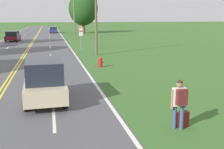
% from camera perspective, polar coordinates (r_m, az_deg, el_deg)
% --- Properties ---
extents(hitchhiker_person, '(0.61, 0.44, 1.80)m').
position_cam_1_polar(hitchhiker_person, '(10.11, 13.56, -4.98)').
color(hitchhiker_person, '#38476B').
rests_on(hitchhiker_person, ground).
extents(suitcase, '(0.46, 0.17, 0.63)m').
position_cam_1_polar(suitcase, '(10.62, 14.19, -8.81)').
color(suitcase, maroon).
rests_on(suitcase, ground).
extents(fire_hydrant, '(0.45, 0.29, 0.79)m').
position_cam_1_polar(fire_hydrant, '(22.30, -2.36, 2.55)').
color(fire_hydrant, red).
rests_on(fire_hydrant, ground).
extents(traffic_sign, '(0.60, 0.10, 2.83)m').
position_cam_1_polar(traffic_sign, '(32.76, -6.36, 8.47)').
color(traffic_sign, gray).
rests_on(traffic_sign, ground).
extents(utility_pole_midground, '(1.80, 0.24, 9.11)m').
position_cam_1_polar(utility_pole_midground, '(29.11, -3.28, 13.19)').
color(utility_pole_midground, brown).
rests_on(utility_pole_midground, ground).
extents(utility_pole_far, '(1.80, 0.24, 8.28)m').
position_cam_1_polar(utility_pole_far, '(52.29, -7.69, 11.99)').
color(utility_pole_far, brown).
rests_on(utility_pole_far, ground).
extents(tree_behind_sign, '(6.95, 6.95, 9.81)m').
position_cam_1_polar(tree_behind_sign, '(68.93, -5.86, 13.19)').
color(tree_behind_sign, brown).
rests_on(tree_behind_sign, ground).
extents(car_champagne_van_mid_near, '(1.98, 3.99, 1.99)m').
position_cam_1_polar(car_champagne_van_mid_near, '(13.46, -13.57, -1.18)').
color(car_champagne_van_mid_near, black).
rests_on(car_champagne_van_mid_near, ground).
extents(car_maroon_van_mid_far, '(2.15, 4.38, 1.63)m').
position_cam_1_polar(car_maroon_van_mid_far, '(48.65, -19.52, 7.40)').
color(car_maroon_van_mid_far, black).
rests_on(car_maroon_van_mid_far, ground).
extents(car_dark_blue_sedan_receding, '(2.03, 4.48, 1.47)m').
position_cam_1_polar(car_dark_blue_sedan_receding, '(71.29, -11.81, 8.91)').
color(car_dark_blue_sedan_receding, black).
rests_on(car_dark_blue_sedan_receding, ground).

